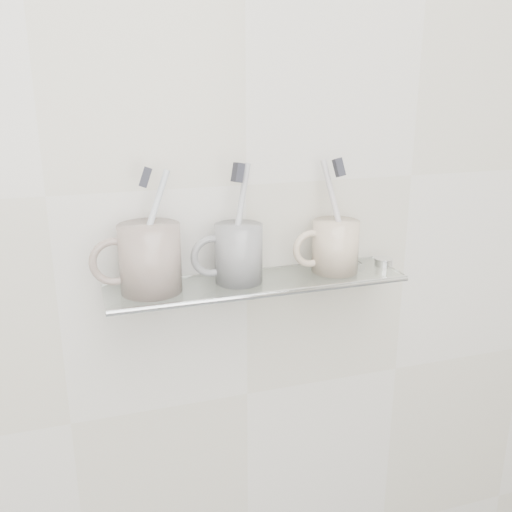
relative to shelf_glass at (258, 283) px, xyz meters
name	(u,v)px	position (x,y,z in m)	size (l,w,h in m)	color
wall_back	(246,185)	(0.00, 0.06, 0.15)	(2.50, 2.50, 0.00)	silver
shelf_glass	(258,283)	(0.00, 0.00, 0.00)	(0.50, 0.12, 0.01)	silver
shelf_rail	(268,294)	(0.00, -0.06, 0.00)	(0.01, 0.01, 0.50)	silver
bracket_left	(127,293)	(-0.21, 0.05, -0.01)	(0.02, 0.02, 0.03)	silver
bracket_right	(357,268)	(0.21, 0.05, -0.01)	(0.02, 0.02, 0.03)	silver
mug_left	(150,258)	(-0.17, 0.00, 0.06)	(0.10, 0.10, 0.11)	silver
mug_left_handle	(114,262)	(-0.23, 0.00, 0.06)	(0.08, 0.08, 0.01)	silver
toothbrush_left	(148,229)	(-0.17, 0.00, 0.10)	(0.01, 0.01, 0.19)	silver
bristles_left	(145,177)	(-0.17, 0.00, 0.19)	(0.01, 0.02, 0.03)	#282831
mug_center	(239,253)	(-0.03, 0.00, 0.05)	(0.08, 0.08, 0.10)	silver
mug_center_handle	(212,256)	(-0.08, 0.00, 0.05)	(0.07, 0.07, 0.01)	silver
toothbrush_center	(238,222)	(-0.03, 0.00, 0.10)	(0.01, 0.01, 0.19)	#A9A9A9
bristles_center	(238,173)	(-0.03, 0.00, 0.19)	(0.01, 0.02, 0.03)	#282831
mug_right	(335,246)	(0.14, 0.00, 0.05)	(0.08, 0.08, 0.09)	beige
mug_right_handle	(311,249)	(0.10, 0.00, 0.05)	(0.07, 0.07, 0.01)	beige
toothbrush_right	(337,215)	(0.14, 0.00, 0.10)	(0.01, 0.01, 0.19)	beige
bristles_right	(339,167)	(0.14, 0.00, 0.19)	(0.01, 0.02, 0.03)	#282831
chrome_cap	(384,262)	(0.24, 0.00, 0.01)	(0.03, 0.03, 0.01)	silver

